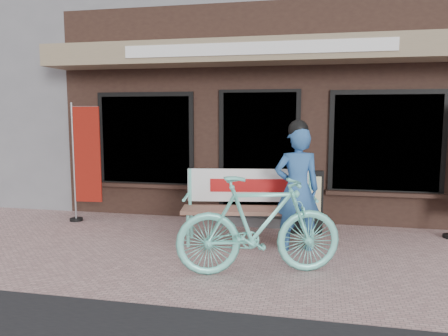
% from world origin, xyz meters
% --- Properties ---
extents(ground, '(70.00, 70.00, 0.00)m').
position_xyz_m(ground, '(0.00, 0.00, 0.00)').
color(ground, '#BF9592').
rests_on(ground, ground).
extents(storefront, '(7.00, 6.77, 6.00)m').
position_xyz_m(storefront, '(0.00, 4.96, 2.99)').
color(storefront, black).
rests_on(storefront, ground).
extents(bench, '(1.94, 0.78, 1.02)m').
position_xyz_m(bench, '(0.03, 0.77, 0.60)').
color(bench, '#74E2CE').
rests_on(bench, ground).
extents(person, '(0.67, 0.51, 1.73)m').
position_xyz_m(person, '(0.70, 0.52, 0.85)').
color(person, '#2D5B9B').
rests_on(person, ground).
extents(bicycle, '(1.94, 1.07, 1.12)m').
position_xyz_m(bicycle, '(0.32, -0.46, 0.56)').
color(bicycle, '#74E2CE').
rests_on(bicycle, ground).
extents(nobori_red, '(0.59, 0.23, 1.99)m').
position_xyz_m(nobori_red, '(-2.82, 1.35, 1.03)').
color(nobori_red, gray).
rests_on(nobori_red, ground).
extents(menu_stand, '(0.49, 0.15, 0.96)m').
position_xyz_m(menu_stand, '(0.81, 1.34, 0.49)').
color(menu_stand, black).
rests_on(menu_stand, ground).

